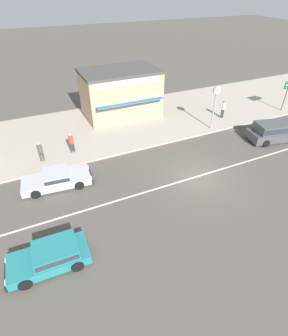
{
  "coord_description": "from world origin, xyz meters",
  "views": [
    {
      "loc": [
        -9.35,
        -11.48,
        10.97
      ],
      "look_at": [
        -3.43,
        1.43,
        0.8
      ],
      "focal_mm": 28.0,
      "sensor_mm": 36.0,
      "label": 1
    }
  ],
  "objects_px": {
    "minivan_dark_grey_1": "(276,131)",
    "hatchback_teal_2": "(51,255)",
    "sedan_silver_3": "(57,179)",
    "shopfront_corner_warung": "(120,93)",
    "pedestrian_mid_kerb": "(71,141)",
    "pedestrian_by_shop": "(223,108)",
    "pedestrian_near_clock": "(40,151)",
    "street_clock": "(216,97)"
  },
  "relations": [
    {
      "from": "sedan_silver_3",
      "to": "shopfront_corner_warung",
      "type": "height_order",
      "value": "shopfront_corner_warung"
    },
    {
      "from": "pedestrian_mid_kerb",
      "to": "shopfront_corner_warung",
      "type": "distance_m",
      "value": 7.97
    },
    {
      "from": "pedestrian_near_clock",
      "to": "pedestrian_by_shop",
      "type": "bearing_deg",
      "value": 1.93
    },
    {
      "from": "sedan_silver_3",
      "to": "pedestrian_near_clock",
      "type": "distance_m",
      "value": 3.25
    },
    {
      "from": "minivan_dark_grey_1",
      "to": "shopfront_corner_warung",
      "type": "distance_m",
      "value": 14.17
    },
    {
      "from": "pedestrian_mid_kerb",
      "to": "pedestrian_by_shop",
      "type": "height_order",
      "value": "pedestrian_by_shop"
    },
    {
      "from": "pedestrian_near_clock",
      "to": "minivan_dark_grey_1",
      "type": "bearing_deg",
      "value": -14.11
    },
    {
      "from": "pedestrian_near_clock",
      "to": "hatchback_teal_2",
      "type": "bearing_deg",
      "value": -94.22
    },
    {
      "from": "pedestrian_by_shop",
      "to": "shopfront_corner_warung",
      "type": "relative_size",
      "value": 0.24
    },
    {
      "from": "hatchback_teal_2",
      "to": "pedestrian_mid_kerb",
      "type": "height_order",
      "value": "pedestrian_mid_kerb"
    },
    {
      "from": "sedan_silver_3",
      "to": "pedestrian_near_clock",
      "type": "relative_size",
      "value": 2.96
    },
    {
      "from": "sedan_silver_3",
      "to": "shopfront_corner_warung",
      "type": "xyz_separation_m",
      "value": [
        7.7,
        8.63,
        1.77
      ]
    },
    {
      "from": "shopfront_corner_warung",
      "to": "pedestrian_near_clock",
      "type": "bearing_deg",
      "value": -146.5
    },
    {
      "from": "minivan_dark_grey_1",
      "to": "pedestrian_near_clock",
      "type": "height_order",
      "value": "pedestrian_near_clock"
    },
    {
      "from": "minivan_dark_grey_1",
      "to": "pedestrian_near_clock",
      "type": "relative_size",
      "value": 3.26
    },
    {
      "from": "sedan_silver_3",
      "to": "pedestrian_mid_kerb",
      "type": "height_order",
      "value": "pedestrian_mid_kerb"
    },
    {
      "from": "shopfront_corner_warung",
      "to": "sedan_silver_3",
      "type": "bearing_deg",
      "value": -131.76
    },
    {
      "from": "pedestrian_near_clock",
      "to": "pedestrian_by_shop",
      "type": "height_order",
      "value": "pedestrian_by_shop"
    },
    {
      "from": "minivan_dark_grey_1",
      "to": "pedestrian_mid_kerb",
      "type": "bearing_deg",
      "value": 162.88
    },
    {
      "from": "shopfront_corner_warung",
      "to": "street_clock",
      "type": "bearing_deg",
      "value": -45.5
    },
    {
      "from": "sedan_silver_3",
      "to": "street_clock",
      "type": "relative_size",
      "value": 1.19
    },
    {
      "from": "shopfront_corner_warung",
      "to": "minivan_dark_grey_1",
      "type": "bearing_deg",
      "value": -45.42
    },
    {
      "from": "sedan_silver_3",
      "to": "pedestrian_by_shop",
      "type": "relative_size",
      "value": 2.65
    },
    {
      "from": "minivan_dark_grey_1",
      "to": "street_clock",
      "type": "height_order",
      "value": "street_clock"
    },
    {
      "from": "minivan_dark_grey_1",
      "to": "pedestrian_mid_kerb",
      "type": "xyz_separation_m",
      "value": [
        -15.85,
        4.88,
        0.22
      ]
    },
    {
      "from": "pedestrian_mid_kerb",
      "to": "pedestrian_by_shop",
      "type": "relative_size",
      "value": 0.92
    },
    {
      "from": "pedestrian_mid_kerb",
      "to": "shopfront_corner_warung",
      "type": "height_order",
      "value": "shopfront_corner_warung"
    },
    {
      "from": "sedan_silver_3",
      "to": "shopfront_corner_warung",
      "type": "distance_m",
      "value": 11.7
    },
    {
      "from": "minivan_dark_grey_1",
      "to": "hatchback_teal_2",
      "type": "distance_m",
      "value": 19.36
    },
    {
      "from": "pedestrian_by_shop",
      "to": "shopfront_corner_warung",
      "type": "xyz_separation_m",
      "value": [
        -8.52,
        4.91,
        1.15
      ]
    },
    {
      "from": "sedan_silver_3",
      "to": "pedestrian_mid_kerb",
      "type": "relative_size",
      "value": 2.88
    },
    {
      "from": "street_clock",
      "to": "hatchback_teal_2",
      "type": "bearing_deg",
      "value": -151.48
    },
    {
      "from": "pedestrian_mid_kerb",
      "to": "pedestrian_near_clock",
      "type": "bearing_deg",
      "value": -172.21
    },
    {
      "from": "pedestrian_near_clock",
      "to": "pedestrian_mid_kerb",
      "type": "bearing_deg",
      "value": 7.79
    },
    {
      "from": "hatchback_teal_2",
      "to": "pedestrian_near_clock",
      "type": "height_order",
      "value": "pedestrian_near_clock"
    },
    {
      "from": "street_clock",
      "to": "pedestrian_mid_kerb",
      "type": "bearing_deg",
      "value": 174.58
    },
    {
      "from": "street_clock",
      "to": "pedestrian_mid_kerb",
      "type": "height_order",
      "value": "street_clock"
    },
    {
      "from": "pedestrian_by_shop",
      "to": "sedan_silver_3",
      "type": "bearing_deg",
      "value": -167.07
    },
    {
      "from": "pedestrian_near_clock",
      "to": "shopfront_corner_warung",
      "type": "relative_size",
      "value": 0.22
    },
    {
      "from": "street_clock",
      "to": "pedestrian_near_clock",
      "type": "distance_m",
      "value": 14.62
    },
    {
      "from": "sedan_silver_3",
      "to": "pedestrian_mid_kerb",
      "type": "distance_m",
      "value": 3.92
    },
    {
      "from": "minivan_dark_grey_1",
      "to": "pedestrian_mid_kerb",
      "type": "relative_size",
      "value": 3.17
    }
  ]
}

